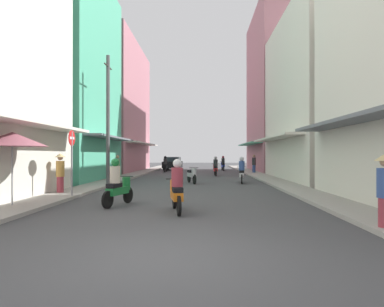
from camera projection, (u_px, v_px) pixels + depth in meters
ground_plane at (194, 179)px, 21.97m from camera, size 91.17×91.17×0.00m
sidewalk_left at (121, 178)px, 22.15m from camera, size 1.52×49.44×0.12m
sidewalk_right at (268, 179)px, 21.79m from camera, size 1.52×49.44×0.12m
building_left_mid at (60, 80)px, 21.03m from camera, size 7.05×8.53×13.33m
building_left_far at (110, 108)px, 32.25m from camera, size 7.05×12.58×12.78m
building_right_mid at (327, 98)px, 21.03m from camera, size 7.05×11.10×10.87m
building_right_far at (283, 92)px, 32.62m from camera, size 7.05×11.10×16.20m
motorbike_silver at (192, 175)px, 18.93m from camera, size 0.72×1.75×0.96m
motorbike_orange at (177, 188)px, 9.46m from camera, size 0.61×1.79×1.58m
motorbike_red at (215, 167)px, 25.72m from camera, size 0.55×1.81×1.58m
motorbike_green at (118, 185)px, 10.65m from camera, size 0.72×1.75×1.58m
motorbike_blue at (223, 164)px, 34.02m from camera, size 0.55×1.81×1.58m
motorbike_black at (165, 165)px, 31.27m from camera, size 0.55×1.81×1.58m
motorbike_white at (242, 171)px, 19.17m from camera, size 0.55×1.81×1.58m
parked_car at (173, 163)px, 35.64m from camera, size 1.98×4.19×1.45m
pedestrian_midway at (254, 164)px, 28.40m from camera, size 0.34×0.34×1.70m
pedestrian_crossing at (118, 167)px, 21.59m from camera, size 0.34×0.34×1.67m
pedestrian_foreground at (60, 172)px, 13.44m from camera, size 0.44×0.44×1.76m
vendor_umbrella at (12, 139)px, 10.07m from camera, size 2.13×2.13×2.42m
utility_pole at (108, 119)px, 17.39m from camera, size 0.20×1.20×7.12m
street_sign_no_entry at (72, 154)px, 12.37m from camera, size 0.07×0.60×2.65m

